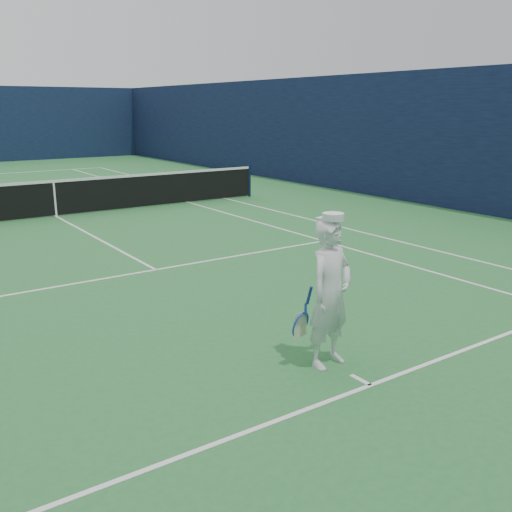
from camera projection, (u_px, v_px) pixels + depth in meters
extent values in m
plane|color=#2A6F35|center=(57.00, 217.00, 15.66)|extent=(80.00, 80.00, 0.00)
cube|color=white|center=(371.00, 385.00, 6.19)|extent=(11.03, 0.06, 0.01)
cube|color=white|center=(226.00, 199.00, 18.66)|extent=(0.06, 23.83, 0.01)
cube|color=white|center=(189.00, 203.00, 17.91)|extent=(0.06, 23.77, 0.01)
cube|color=white|center=(6.00, 189.00, 20.76)|extent=(8.23, 0.06, 0.01)
cube|color=white|center=(156.00, 270.00, 10.56)|extent=(8.23, 0.06, 0.01)
cube|color=white|center=(56.00, 217.00, 15.66)|extent=(0.06, 12.80, 0.01)
cube|color=white|center=(361.00, 380.00, 6.31)|extent=(0.06, 0.30, 0.01)
cube|color=#0E1736|center=(332.00, 133.00, 20.63)|extent=(0.12, 36.12, 4.00)
cylinder|color=#141E4C|center=(249.00, 181.00, 19.03)|extent=(0.09, 0.09, 1.07)
cube|color=black|center=(55.00, 199.00, 15.53)|extent=(12.79, 0.02, 0.92)
cube|color=white|center=(53.00, 181.00, 15.41)|extent=(12.79, 0.04, 0.07)
cube|color=white|center=(55.00, 200.00, 15.54)|extent=(0.05, 0.03, 0.94)
imported|color=white|center=(330.00, 294.00, 6.49)|extent=(0.70, 0.52, 1.74)
cylinder|color=white|center=(333.00, 217.00, 6.27)|extent=(0.24, 0.24, 0.08)
cube|color=white|center=(324.00, 218.00, 6.36)|extent=(0.19, 0.13, 0.02)
cylinder|color=navy|center=(309.00, 295.00, 6.35)|extent=(0.05, 0.09, 0.22)
cube|color=#1E40A7|center=(306.00, 309.00, 6.44)|extent=(0.03, 0.02, 0.14)
torus|color=#1E40A7|center=(301.00, 325.00, 6.53)|extent=(0.31, 0.15, 0.29)
cube|color=beige|center=(301.00, 325.00, 6.53)|extent=(0.22, 0.04, 0.30)
sphere|color=#ACCE17|center=(338.00, 280.00, 6.72)|extent=(0.07, 0.07, 0.07)
sphere|color=#ACCE17|center=(339.00, 276.00, 6.76)|extent=(0.07, 0.07, 0.07)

